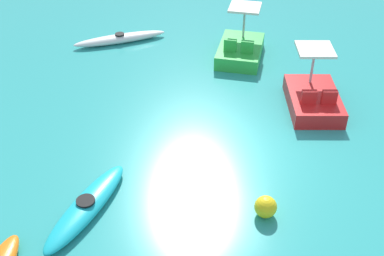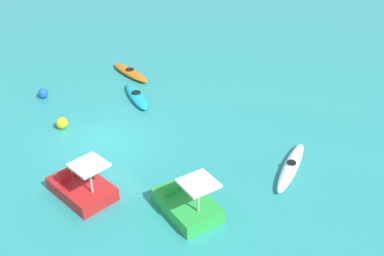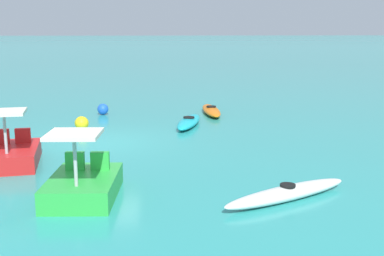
# 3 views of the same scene
# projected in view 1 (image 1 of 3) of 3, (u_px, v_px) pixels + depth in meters

# --- Properties ---
(ground_plane) EXTENTS (600.00, 600.00, 0.00)m
(ground_plane) POSITION_uv_depth(u_px,v_px,m) (231.00, 153.00, 13.58)
(ground_plane) COLOR teal
(kayak_cyan) EXTENTS (3.26, 1.48, 0.37)m
(kayak_cyan) POSITION_uv_depth(u_px,v_px,m) (87.00, 206.00, 11.67)
(kayak_cyan) COLOR #19B7C6
(kayak_cyan) RESTS_ON ground_plane
(kayak_white) EXTENTS (2.19, 3.39, 0.37)m
(kayak_white) POSITION_uv_depth(u_px,v_px,m) (120.00, 39.00, 18.98)
(kayak_white) COLOR white
(kayak_white) RESTS_ON ground_plane
(pedal_boat_red) EXTENTS (2.62, 1.85, 1.68)m
(pedal_boat_red) POSITION_uv_depth(u_px,v_px,m) (313.00, 98.00, 15.22)
(pedal_boat_red) COLOR red
(pedal_boat_red) RESTS_ON ground_plane
(pedal_boat_green) EXTENTS (2.52, 1.64, 1.68)m
(pedal_boat_green) POSITION_uv_depth(u_px,v_px,m) (240.00, 49.00, 17.90)
(pedal_boat_green) COLOR green
(pedal_boat_green) RESTS_ON ground_plane
(buoy_yellow) EXTENTS (0.53, 0.53, 0.53)m
(buoy_yellow) POSITION_uv_depth(u_px,v_px,m) (266.00, 207.00, 11.52)
(buoy_yellow) COLOR yellow
(buoy_yellow) RESTS_ON ground_plane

